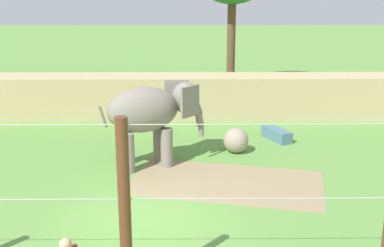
% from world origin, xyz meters
% --- Properties ---
extents(ground_plane, '(120.00, 120.00, 0.00)m').
position_xyz_m(ground_plane, '(0.00, 0.00, 0.00)').
color(ground_plane, '#609342').
extents(dirt_patch, '(6.39, 4.37, 0.01)m').
position_xyz_m(dirt_patch, '(2.28, 2.46, 0.00)').
color(dirt_patch, '#937F5B').
rests_on(dirt_patch, ground).
extents(embankment_wall, '(36.00, 1.80, 1.91)m').
position_xyz_m(embankment_wall, '(0.00, 10.19, 0.95)').
color(embankment_wall, tan).
rests_on(embankment_wall, ground).
extents(elephant, '(3.42, 2.34, 2.72)m').
position_xyz_m(elephant, '(-0.08, 4.07, 1.80)').
color(elephant, gray).
rests_on(elephant, ground).
extents(enrichment_ball, '(0.91, 0.91, 0.91)m').
position_xyz_m(enrichment_ball, '(2.83, 5.27, 0.45)').
color(enrichment_ball, gray).
rests_on(enrichment_ball, ground).
extents(cable_fence, '(10.78, 0.23, 3.65)m').
position_xyz_m(cable_fence, '(-0.02, -3.33, 1.83)').
color(cable_fence, brown).
rests_on(cable_fence, ground).
extents(feed_trough, '(1.07, 1.48, 0.44)m').
position_xyz_m(feed_trough, '(4.56, 6.72, 0.22)').
color(feed_trough, slate).
rests_on(feed_trough, ground).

